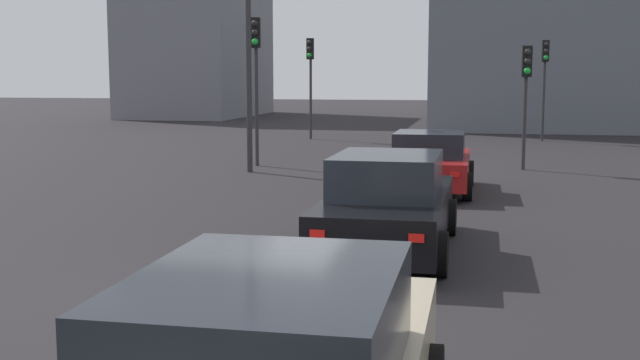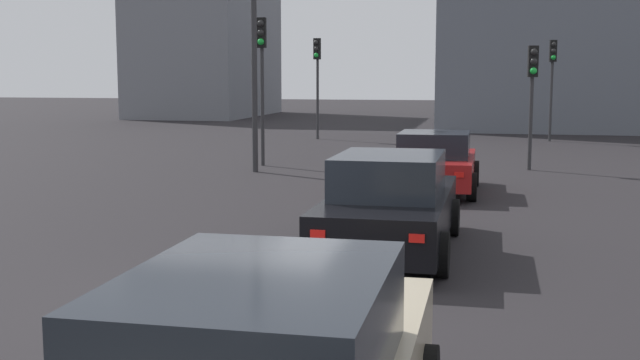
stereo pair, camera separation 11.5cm
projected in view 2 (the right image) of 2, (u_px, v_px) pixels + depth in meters
ground_plane at (242, 308)px, 9.90m from camera, size 160.00×160.00×0.20m
car_red_left_lead at (435, 163)px, 18.88m from camera, size 4.09×2.05×1.45m
car_black_left_second at (390, 205)px, 12.46m from camera, size 4.81×2.04×1.57m
traffic_light_near_left at (532, 81)px, 22.98m from camera, size 0.32×0.30×3.61m
traffic_light_near_right at (262, 60)px, 24.06m from camera, size 0.32×0.30×4.48m
traffic_light_far_left at (317, 67)px, 34.26m from camera, size 0.33×0.30×4.34m
traffic_light_far_right at (552, 69)px, 33.11m from camera, size 0.33×0.30×4.21m
street_lamp_kerbside at (254, 15)px, 22.36m from camera, size 0.56×0.36×7.58m
building_facade_center at (550, 26)px, 42.88m from camera, size 13.07×11.28×10.77m
building_facade_right at (206, 21)px, 53.91m from camera, size 12.38×7.20×12.84m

